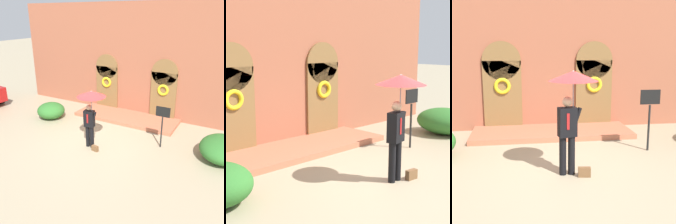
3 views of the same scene
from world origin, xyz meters
TOP-DOWN VIEW (x-y plane):
  - ground_plane at (0.00, 0.00)m, footprint 80.00×80.00m
  - building_facade at (-0.00, 4.15)m, footprint 14.00×2.30m
  - person_with_umbrella at (0.10, -0.25)m, footprint 1.10×1.10m
  - handbag at (0.36, -0.45)m, footprint 0.29×0.15m
  - sign_post at (2.50, 1.09)m, footprint 0.56×0.06m
  - shrub_right at (4.77, 1.29)m, footprint 1.64×1.93m

SIDE VIEW (x-z plane):
  - ground_plane at x=0.00m, z-range 0.00..0.00m
  - handbag at x=0.36m, z-range 0.00..0.22m
  - shrub_right at x=4.77m, z-range 0.00..0.87m
  - sign_post at x=2.50m, z-range 0.30..2.02m
  - person_with_umbrella at x=0.10m, z-range 0.73..3.09m
  - building_facade at x=0.00m, z-range -0.12..5.48m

